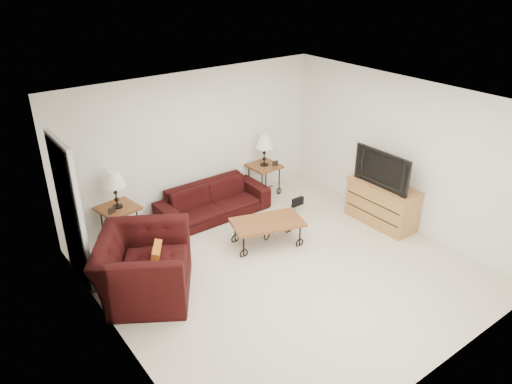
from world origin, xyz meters
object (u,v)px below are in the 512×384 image
(television, at_px, (386,168))
(tv_stand, at_px, (382,204))
(lamp_right, at_px, (264,150))
(side_table_left, at_px, (120,224))
(side_table_right, at_px, (264,179))
(armchair, at_px, (144,266))
(coffee_table, at_px, (267,232))
(lamp_left, at_px, (115,189))
(sofa, at_px, (213,201))
(backpack, at_px, (293,197))

(television, bearing_deg, tv_stand, 90.00)
(lamp_right, bearing_deg, side_table_left, 180.00)
(side_table_right, distance_m, lamp_right, 0.60)
(side_table_left, relative_size, armchair, 0.46)
(armchair, bearing_deg, tv_stand, -66.06)
(lamp_right, relative_size, tv_stand, 0.49)
(side_table_right, height_order, coffee_table, side_table_right)
(side_table_left, relative_size, lamp_left, 1.00)
(sofa, bearing_deg, side_table_right, 8.04)
(lamp_right, height_order, television, television)
(sofa, relative_size, coffee_table, 1.79)
(coffee_table, xyz_separation_m, armchair, (-2.10, -0.00, 0.23))
(side_table_right, height_order, television, television)
(sofa, xyz_separation_m, backpack, (1.31, -0.64, -0.06))
(sofa, bearing_deg, coffee_table, -81.95)
(tv_stand, height_order, television, television)
(lamp_left, bearing_deg, television, -29.11)
(television, bearing_deg, backpack, -146.67)
(side_table_right, xyz_separation_m, backpack, (0.04, -0.82, -0.06))
(sofa, height_order, side_table_left, side_table_left)
(lamp_right, bearing_deg, side_table_right, 0.00)
(lamp_right, bearing_deg, coffee_table, -126.09)
(side_table_right, relative_size, tv_stand, 0.49)
(side_table_right, height_order, lamp_left, lamp_left)
(lamp_left, xyz_separation_m, coffee_table, (1.84, -1.49, -0.72))
(side_table_right, relative_size, lamp_left, 0.96)
(side_table_right, bearing_deg, tv_stand, -66.76)
(side_table_left, height_order, television, television)
(sofa, distance_m, side_table_left, 1.66)
(lamp_left, distance_m, tv_stand, 4.42)
(sofa, bearing_deg, lamp_left, 173.77)
(side_table_right, distance_m, television, 2.42)
(side_table_left, bearing_deg, lamp_right, 0.00)
(coffee_table, bearing_deg, armchair, -179.94)
(side_table_right, relative_size, television, 0.55)
(side_table_right, distance_m, tv_stand, 2.31)
(armchair, height_order, backpack, armchair)
(side_table_right, relative_size, armchair, 0.45)
(side_table_left, xyz_separation_m, coffee_table, (1.84, -1.49, -0.10))
(coffee_table, height_order, tv_stand, tv_stand)
(lamp_right, xyz_separation_m, coffee_table, (-1.09, -1.49, -0.69))
(lamp_right, bearing_deg, armchair, -154.90)
(sofa, distance_m, lamp_right, 1.42)
(side_table_left, distance_m, armchair, 1.52)
(backpack, bearing_deg, tv_stand, -31.52)
(side_table_right, distance_m, lamp_left, 2.99)
(lamp_left, bearing_deg, side_table_right, 0.00)
(lamp_right, xyz_separation_m, backpack, (0.04, -0.82, -0.66))
(lamp_left, distance_m, coffee_table, 2.47)
(backpack, bearing_deg, lamp_left, -171.01)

